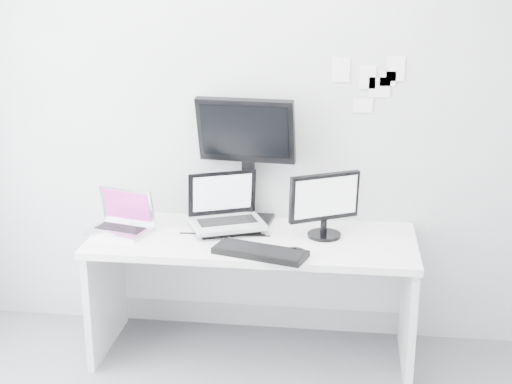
{
  "coord_description": "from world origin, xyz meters",
  "views": [
    {
      "loc": [
        0.49,
        -2.5,
        2.16
      ],
      "look_at": [
        0.02,
        1.23,
        1.0
      ],
      "focal_mm": 51.04,
      "sensor_mm": 36.0,
      "label": 1
    }
  ],
  "objects": [
    {
      "name": "wall_note_5",
      "position": [
        0.67,
        1.59,
        1.53
      ],
      "size": [
        0.12,
        0.0,
        0.11
      ],
      "primitive_type": "cube",
      "color": "white",
      "rests_on": "back_wall"
    },
    {
      "name": "wall_note_1",
      "position": [
        0.6,
        1.59,
        1.58
      ],
      "size": [
        0.09,
        0.0,
        0.13
      ],
      "primitive_type": "cube",
      "color": "white",
      "rests_on": "back_wall"
    },
    {
      "name": "samsung_monitor",
      "position": [
        0.39,
        1.31,
        0.92
      ],
      "size": [
        0.45,
        0.36,
        0.38
      ],
      "primitive_type": "cube",
      "rotation": [
        0.0,
        0.0,
        0.5
      ],
      "color": "black",
      "rests_on": "desk"
    },
    {
      "name": "wall_note_4",
      "position": [
        0.71,
        1.59,
        1.57
      ],
      "size": [
        0.09,
        0.0,
        0.08
      ],
      "primitive_type": "cube",
      "color": "white",
      "rests_on": "back_wall"
    },
    {
      "name": "dell_laptop",
      "position": [
        -0.15,
        1.33,
        0.9
      ],
      "size": [
        0.49,
        0.44,
        0.33
      ],
      "primitive_type": "cube",
      "rotation": [
        0.0,
        0.0,
        0.41
      ],
      "color": "#B8BBC0",
      "rests_on": "desk"
    },
    {
      "name": "macbook",
      "position": [
        -0.76,
        1.23,
        0.86
      ],
      "size": [
        0.39,
        0.33,
        0.25
      ],
      "primitive_type": "cube",
      "rotation": [
        0.0,
        0.0,
        -0.26
      ],
      "color": "silver",
      "rests_on": "desk"
    },
    {
      "name": "desk",
      "position": [
        0.0,
        1.25,
        0.36
      ],
      "size": [
        1.8,
        0.7,
        0.73
      ],
      "primitive_type": "cube",
      "color": "white",
      "rests_on": "ground"
    },
    {
      "name": "wall_note_0",
      "position": [
        0.45,
        1.59,
        1.62
      ],
      "size": [
        0.1,
        0.0,
        0.14
      ],
      "primitive_type": "cube",
      "color": "white",
      "rests_on": "back_wall"
    },
    {
      "name": "wall_note_3",
      "position": [
        0.58,
        1.59,
        1.42
      ],
      "size": [
        0.11,
        0.0,
        0.08
      ],
      "primitive_type": "cube",
      "color": "white",
      "rests_on": "back_wall"
    },
    {
      "name": "wall_note_2",
      "position": [
        0.75,
        1.59,
        1.63
      ],
      "size": [
        0.1,
        0.0,
        0.14
      ],
      "primitive_type": "cube",
      "color": "white",
      "rests_on": "back_wall"
    },
    {
      "name": "back_wall",
      "position": [
        0.0,
        1.6,
        1.35
      ],
      "size": [
        3.6,
        0.0,
        3.6
      ],
      "primitive_type": "plane",
      "rotation": [
        1.57,
        0.0,
        0.0
      ],
      "color": "silver",
      "rests_on": "ground"
    },
    {
      "name": "rear_monitor",
      "position": [
        -0.07,
        1.51,
        1.11
      ],
      "size": [
        0.58,
        0.26,
        0.76
      ],
      "primitive_type": "cube",
      "rotation": [
        0.0,
        0.0,
        -0.1
      ],
      "color": "black",
      "rests_on": "desk"
    },
    {
      "name": "keyboard",
      "position": [
        0.07,
        1.0,
        0.75
      ],
      "size": [
        0.52,
        0.3,
        0.03
      ],
      "primitive_type": "cube",
      "rotation": [
        0.0,
        0.0,
        -0.28
      ],
      "color": "black",
      "rests_on": "desk"
    },
    {
      "name": "mouse",
      "position": [
        0.26,
        1.03,
        0.75
      ],
      "size": [
        0.13,
        0.1,
        0.04
      ],
      "primitive_type": "ellipsoid",
      "rotation": [
        0.0,
        0.0,
        -0.33
      ],
      "color": "black",
      "rests_on": "desk"
    },
    {
      "name": "speaker",
      "position": [
        -0.28,
        1.53,
        0.81
      ],
      "size": [
        0.08,
        0.08,
        0.16
      ],
      "primitive_type": "cube",
      "rotation": [
        0.0,
        0.0,
        0.04
      ],
      "color": "black",
      "rests_on": "desk"
    }
  ]
}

